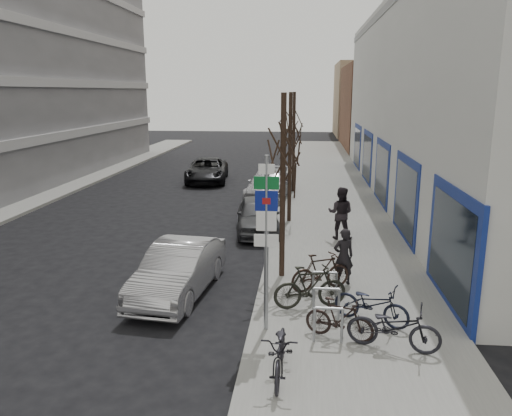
% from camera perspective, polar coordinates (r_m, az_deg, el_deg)
% --- Properties ---
extents(ground, '(120.00, 120.00, 0.00)m').
position_cam_1_polar(ground, '(12.39, -10.33, -13.55)').
color(ground, black).
rests_on(ground, ground).
extents(sidewalk_east, '(5.00, 70.00, 0.15)m').
position_cam_1_polar(sidewalk_east, '(21.36, 8.88, -1.76)').
color(sidewalk_east, slate).
rests_on(sidewalk_east, ground).
extents(brick_building_far, '(12.00, 14.00, 8.00)m').
position_cam_1_polar(brick_building_far, '(51.57, 16.86, 10.95)').
color(brick_building_far, brown).
rests_on(brick_building_far, ground).
extents(tan_building_far, '(13.00, 12.00, 9.00)m').
position_cam_1_polar(tan_building_far, '(66.42, 14.84, 11.89)').
color(tan_building_far, '#937A5B').
rests_on(tan_building_far, ground).
extents(highway_sign_pole, '(0.55, 0.10, 4.20)m').
position_cam_1_polar(highway_sign_pole, '(11.06, 1.19, -2.93)').
color(highway_sign_pole, gray).
rests_on(highway_sign_pole, ground).
extents(bike_rack, '(0.66, 2.26, 0.83)m').
position_cam_1_polar(bike_rack, '(12.23, 8.04, -10.40)').
color(bike_rack, gray).
rests_on(bike_rack, sidewalk_east).
extents(tree_near, '(1.80, 1.80, 5.50)m').
position_cam_1_polar(tree_near, '(14.19, 3.14, 7.42)').
color(tree_near, black).
rests_on(tree_near, ground).
extents(tree_mid, '(1.80, 1.80, 5.50)m').
position_cam_1_polar(tree_mid, '(20.67, 3.95, 9.22)').
color(tree_mid, black).
rests_on(tree_mid, ground).
extents(tree_far, '(1.80, 1.80, 5.50)m').
position_cam_1_polar(tree_far, '(27.15, 4.38, 10.16)').
color(tree_far, black).
rests_on(tree_far, ground).
extents(meter_front, '(0.10, 0.08, 1.27)m').
position_cam_1_polar(meter_front, '(14.41, 1.10, -5.48)').
color(meter_front, gray).
rests_on(meter_front, sidewalk_east).
extents(meter_mid, '(0.10, 0.08, 1.27)m').
position_cam_1_polar(meter_mid, '(19.68, 2.36, -0.36)').
color(meter_mid, gray).
rests_on(meter_mid, sidewalk_east).
extents(meter_back, '(0.10, 0.08, 1.27)m').
position_cam_1_polar(meter_back, '(25.06, 3.08, 2.58)').
color(meter_back, gray).
rests_on(meter_back, sidewalk_east).
extents(bike_near_left, '(0.62, 1.93, 1.17)m').
position_cam_1_polar(bike_near_left, '(9.95, 2.87, -15.63)').
color(bike_near_left, black).
rests_on(bike_near_left, sidewalk_east).
extents(bike_near_right, '(1.64, 0.98, 0.96)m').
position_cam_1_polar(bike_near_right, '(11.44, 9.50, -12.37)').
color(bike_near_right, black).
rests_on(bike_near_right, sidewalk_east).
extents(bike_mid_curb, '(1.90, 1.34, 1.13)m').
position_cam_1_polar(bike_mid_curb, '(12.27, 13.07, -10.26)').
color(bike_mid_curb, black).
rests_on(bike_mid_curb, sidewalk_east).
extents(bike_mid_inner, '(1.98, 1.03, 1.15)m').
position_cam_1_polar(bike_mid_inner, '(12.80, 6.20, -8.92)').
color(bike_mid_inner, black).
rests_on(bike_mid_inner, sidewalk_east).
extents(bike_far_curb, '(2.04, 1.03, 1.19)m').
position_cam_1_polar(bike_far_curb, '(11.21, 15.51, -12.57)').
color(bike_far_curb, black).
rests_on(bike_far_curb, sidewalk_east).
extents(bike_far_inner, '(1.85, 1.28, 1.09)m').
position_cam_1_polar(bike_far_inner, '(13.94, 7.40, -7.20)').
color(bike_far_inner, black).
rests_on(bike_far_inner, sidewalk_east).
extents(parked_car_front, '(1.99, 4.53, 1.45)m').
position_cam_1_polar(parked_car_front, '(14.05, -8.86, -6.98)').
color(parked_car_front, '#ADACB2').
rests_on(parked_car_front, ground).
extents(parked_car_mid, '(2.16, 4.30, 1.41)m').
position_cam_1_polar(parked_car_mid, '(19.94, 0.23, -0.80)').
color(parked_car_mid, '#47484C').
rests_on(parked_car_mid, ground).
extents(parked_car_back, '(2.43, 5.25, 1.49)m').
position_cam_1_polar(parked_car_back, '(26.17, 1.48, 2.66)').
color(parked_car_back, '#AEAEB3').
rests_on(parked_car_back, ground).
extents(lane_car, '(2.92, 5.44, 1.45)m').
position_cam_1_polar(lane_car, '(31.37, -5.61, 4.33)').
color(lane_car, black).
rests_on(lane_car, ground).
extents(pedestrian_near, '(0.69, 0.55, 1.65)m').
position_cam_1_polar(pedestrian_near, '(14.37, 9.97, -5.49)').
color(pedestrian_near, black).
rests_on(pedestrian_near, sidewalk_east).
extents(pedestrian_far, '(0.83, 0.66, 1.98)m').
position_cam_1_polar(pedestrian_far, '(18.73, 9.64, -0.54)').
color(pedestrian_far, black).
rests_on(pedestrian_far, sidewalk_east).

